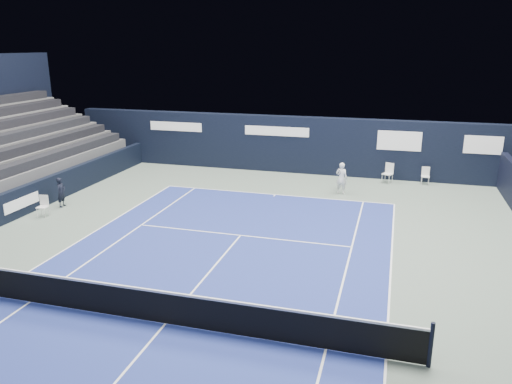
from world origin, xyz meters
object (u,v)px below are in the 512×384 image
folding_chair_back_b (425,174)px  folding_chair_back_a (388,172)px  line_judge_chair (43,204)px  tennis_net (164,306)px  tennis_player (341,178)px

folding_chair_back_b → folding_chair_back_a: bearing=-173.0°
folding_chair_back_a → line_judge_chair: 16.48m
folding_chair_back_a → tennis_net: 16.38m
tennis_net → tennis_player: (2.97, 12.94, 0.25)m
folding_chair_back_a → tennis_player: size_ratio=0.68×
tennis_player → tennis_net: bearing=-102.9°
folding_chair_back_a → folding_chair_back_b: folding_chair_back_a is taller
line_judge_chair → tennis_net: bearing=-43.2°
folding_chair_back_b → line_judge_chair: 18.16m
folding_chair_back_b → tennis_net: (-6.92, -15.82, 0.00)m
line_judge_chair → tennis_player: tennis_player is taller
folding_chair_back_a → tennis_net: size_ratio=0.08×
line_judge_chair → tennis_player: bearing=23.1°
folding_chair_back_b → tennis_player: tennis_player is taller
folding_chair_back_b → tennis_player: 4.89m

